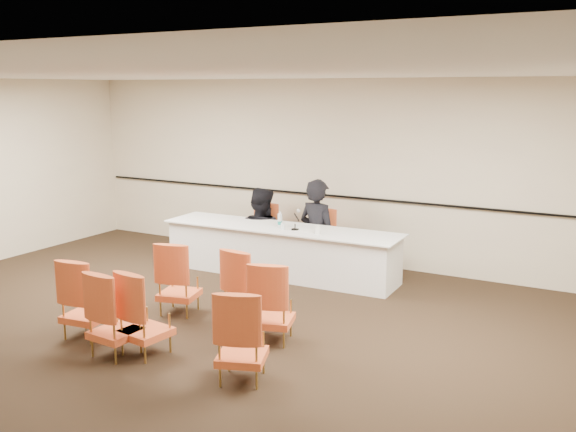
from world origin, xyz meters
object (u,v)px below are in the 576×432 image
object	(u,v)px
panelist_second	(261,241)
aud_chair_back_left	(86,297)
panel_table	(281,251)
aud_chair_front_mid	(246,286)
drinking_glass	(283,226)
panelist_main_chair	(318,240)
coffee_cup	(318,230)
aud_chair_back_right	(242,335)
panelist_second_chair	(260,233)
aud_chair_back_mid	(145,312)
microphone	(295,220)
water_bottle	(280,219)
aud_chair_front_left	(179,277)
panelist_main	(318,239)
aud_chair_front_right	(272,301)
aud_chair_extra	(115,313)

from	to	relation	value
panelist_second	aud_chair_back_left	distance (m)	3.83
panel_table	aud_chair_front_mid	size ratio (longest dim) A/B	3.98
panel_table	drinking_glass	world-z (taller)	drinking_glass
panelist_main_chair	drinking_glass	bearing A→B (deg)	-110.70
aud_chair_front_mid	aud_chair_back_left	distance (m)	1.87
coffee_cup	aud_chair_back_right	world-z (taller)	aud_chair_back_right
panelist_main_chair	aud_chair_back_left	distance (m)	4.00
aud_chair_back_left	aud_chair_back_right	size ratio (longest dim) A/B	1.00
panelist_second_chair	aud_chair_front_mid	world-z (taller)	same
aud_chair_back_left	aud_chair_back_mid	distance (m)	0.93
drinking_glass	aud_chair_back_right	distance (m)	3.54
microphone	water_bottle	size ratio (longest dim) A/B	1.26
panelist_main_chair	water_bottle	xyz separation A→B (m)	(-0.35, -0.58, 0.40)
microphone	aud_chair_front_mid	distance (m)	2.02
panelist_main_chair	aud_chair_back_left	size ratio (longest dim) A/B	1.00
water_bottle	coffee_cup	distance (m)	0.73
coffee_cup	aud_chair_front_mid	xyz separation A→B (m)	(-0.04, -1.86, -0.34)
aud_chair_front_mid	panelist_second_chair	bearing A→B (deg)	125.01
aud_chair_back_mid	panelist_main_chair	bearing A→B (deg)	95.26
aud_chair_front_left	aud_chair_back_mid	bearing A→B (deg)	-81.18
panel_table	drinking_glass	bearing A→B (deg)	-49.12
panelist_main	aud_chair_front_left	world-z (taller)	panelist_main
panelist_main_chair	aud_chair_back_mid	bearing A→B (deg)	-93.54
drinking_glass	water_bottle	bearing A→B (deg)	135.87
aud_chair_back_mid	aud_chair_back_right	distance (m)	1.26
panel_table	microphone	size ratio (longest dim) A/B	12.56
panelist_second_chair	aud_chair_front_right	bearing A→B (deg)	-58.10
aud_chair_front_mid	aud_chair_back_left	size ratio (longest dim) A/B	1.00
aud_chair_extra	panelist_main_chair	bearing A→B (deg)	88.60
aud_chair_back_right	panelist_second_chair	bearing A→B (deg)	98.59
panelist_second	aud_chair_front_mid	size ratio (longest dim) A/B	1.89
panelist_main	aud_chair_front_right	xyz separation A→B (m)	(0.88, -2.93, -0.02)
microphone	water_bottle	distance (m)	0.31
water_bottle	aud_chair_back_right	xyz separation A→B (m)	(1.49, -3.36, -0.40)
drinking_glass	aud_chair_back_mid	distance (m)	3.23
panelist_main	aud_chair_front_left	distance (m)	2.77
panelist_second	panelist_main	bearing A→B (deg)	179.84
panel_table	panelist_main_chair	size ratio (longest dim) A/B	3.98
microphone	aud_chair_back_mid	bearing A→B (deg)	-101.16
drinking_glass	aud_chair_back_left	xyz separation A→B (m)	(-0.82, -3.16, -0.33)
aud_chair_front_right	aud_chair_back_right	xyz separation A→B (m)	(0.25, -1.01, 0.00)
panelist_main	aud_chair_back_right	bearing A→B (deg)	119.71
panelist_second_chair	aud_chair_back_mid	xyz separation A→B (m)	(0.92, -3.88, 0.00)
water_bottle	aud_chair_extra	world-z (taller)	water_bottle
panelist_second_chair	water_bottle	xyz separation A→B (m)	(0.69, -0.55, 0.40)
panelist_main_chair	aud_chair_back_right	xyz separation A→B (m)	(1.13, -3.94, 0.00)
panelist_second_chair	aud_chair_front_left	bearing A→B (deg)	-82.92
aud_chair_front_right	panelist_main	bearing A→B (deg)	90.33
panelist_second	panelist_second_chair	world-z (taller)	panelist_second
microphone	drinking_glass	distance (m)	0.21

